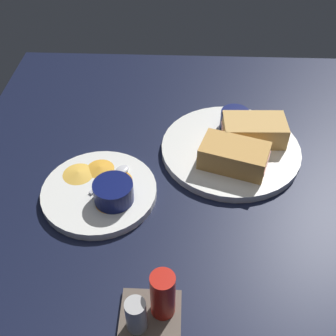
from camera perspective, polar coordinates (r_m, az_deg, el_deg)
ground_plane at (r=81.46cm, az=8.19°, el=-4.88°), size 110.00×110.00×3.00cm
plate_sandwich_main at (r=89.52cm, az=8.50°, el=2.51°), size 29.18×29.18×1.60cm
sandwich_half_near at (r=83.29cm, az=8.98°, el=1.68°), size 14.77×11.25×4.80cm
sandwich_half_far at (r=90.32cm, az=11.63°, el=5.09°), size 13.50×8.05×4.80cm
ramekin_dark_sauce at (r=92.76cm, az=9.07°, el=6.56°), size 6.23×6.23×4.29cm
spoon_by_dark_ramekin at (r=89.85cm, az=8.83°, el=3.62°), size 2.53×9.95×0.80cm
plate_chips_companion at (r=80.87cm, az=-9.31°, el=-3.10°), size 21.83×21.83×1.60cm
ramekin_light_gravy at (r=76.39cm, az=-7.46°, el=-3.18°), size 7.34×7.34×3.89cm
spoon_by_gravy_ramekin at (r=82.08cm, az=-6.96°, el=-0.76°), size 7.35×8.61×0.80cm
plantain_chip_scatter at (r=81.36cm, az=-9.14°, el=-1.61°), size 15.93×15.25×0.60cm
condiment_caddy at (r=62.82cm, az=-2.08°, el=-18.42°), size 9.00×9.00×9.50cm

